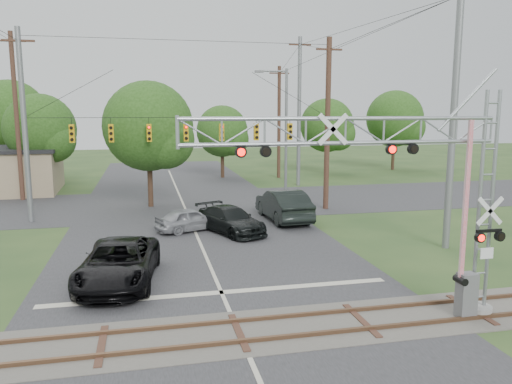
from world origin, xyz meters
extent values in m
plane|color=#29431F|center=(0.00, 0.00, 0.00)|extent=(160.00, 160.00, 0.00)
cube|color=#2B2B2E|center=(0.00, 10.00, 0.01)|extent=(14.00, 90.00, 0.02)
cube|color=#2B2B2E|center=(0.00, 24.00, 0.01)|extent=(90.00, 12.00, 0.02)
cube|color=#4D4942|center=(0.00, 2.00, 0.02)|extent=(90.00, 3.20, 0.05)
cube|color=brown|center=(0.00, 1.28, 0.09)|extent=(90.00, 0.12, 0.14)
cube|color=brown|center=(0.00, 2.72, 0.09)|extent=(90.00, 0.12, 0.14)
cylinder|color=gray|center=(8.01, 1.70, 0.15)|extent=(0.92, 0.92, 0.31)
cube|color=silver|center=(7.96, 1.39, 2.19)|extent=(0.46, 0.03, 0.36)
cube|color=slate|center=(7.40, 1.50, 0.76)|extent=(0.56, 0.46, 1.53)
cube|color=red|center=(7.15, 1.50, 3.87)|extent=(0.14, 0.09, 5.09)
cylinder|color=slate|center=(-9.50, 20.00, 5.75)|extent=(0.32, 0.32, 11.50)
cylinder|color=#3F271D|center=(9.50, 20.00, 5.75)|extent=(0.36, 0.36, 11.50)
cylinder|color=black|center=(0.00, 20.00, 6.29)|extent=(19.00, 0.03, 0.03)
cube|color=gold|center=(-6.86, 20.00, 5.34)|extent=(0.30, 0.30, 1.10)
cube|color=gold|center=(-4.57, 20.00, 5.34)|extent=(0.30, 0.30, 1.10)
cube|color=gold|center=(-2.29, 20.00, 5.34)|extent=(0.30, 0.30, 1.10)
cube|color=gold|center=(0.00, 20.00, 5.34)|extent=(0.30, 0.30, 1.10)
cube|color=gold|center=(2.29, 20.00, 5.34)|extent=(0.30, 0.30, 1.10)
cube|color=gold|center=(4.57, 20.00, 5.34)|extent=(0.30, 0.30, 1.10)
cube|color=gold|center=(6.86, 20.00, 5.34)|extent=(0.30, 0.30, 1.10)
imported|color=black|center=(-3.74, 7.45, 0.83)|extent=(3.43, 6.24, 1.65)
imported|color=black|center=(1.92, 14.63, 0.72)|extent=(3.86, 5.37, 1.44)
imported|color=gray|center=(-0.25, 15.58, 0.66)|extent=(4.20, 2.87, 1.33)
imported|color=black|center=(5.64, 17.13, 0.96)|extent=(2.32, 5.92, 1.92)
cylinder|color=slate|center=(8.55, 26.75, 5.00)|extent=(0.22, 0.22, 10.01)
cylinder|color=slate|center=(7.43, 26.75, 9.79)|extent=(2.22, 0.13, 0.13)
cube|color=slate|center=(6.32, 26.75, 9.73)|extent=(0.67, 0.28, 0.17)
cylinder|color=#3F271D|center=(-11.78, 28.28, 6.20)|extent=(0.34, 0.34, 12.41)
cube|color=#3F271D|center=(-11.78, 28.28, 11.71)|extent=(2.00, 0.12, 0.12)
cylinder|color=slate|center=(10.97, 31.06, 6.56)|extent=(0.34, 0.34, 13.12)
cube|color=#3F271D|center=(10.97, 31.06, 12.42)|extent=(2.00, 0.12, 0.12)
cylinder|color=slate|center=(11.78, 9.27, 6.31)|extent=(0.34, 0.34, 12.63)
cylinder|color=#3F271D|center=(10.62, 36.55, 5.54)|extent=(0.34, 0.34, 11.08)
cube|color=#3F271D|center=(10.62, 36.55, 10.38)|extent=(2.00, 0.12, 0.12)
cylinder|color=#39261A|center=(-15.04, 40.35, 2.22)|extent=(0.36, 0.36, 4.43)
sphere|color=#1E4313|center=(-15.04, 40.35, 6.25)|extent=(6.85, 6.85, 6.85)
cylinder|color=#39261A|center=(-10.89, 31.94, 1.86)|extent=(0.36, 0.36, 3.72)
sphere|color=#1E4313|center=(-10.89, 31.94, 5.24)|extent=(5.75, 5.75, 5.75)
cylinder|color=#39261A|center=(-2.30, 23.44, 2.01)|extent=(0.36, 0.36, 4.02)
sphere|color=#1E4313|center=(-2.30, 23.44, 5.66)|extent=(6.21, 6.21, 6.21)
cylinder|color=#39261A|center=(5.06, 37.86, 1.67)|extent=(0.36, 0.36, 3.34)
sphere|color=#1E4313|center=(5.06, 37.86, 4.70)|extent=(5.16, 5.16, 5.16)
cylinder|color=#39261A|center=(16.50, 38.64, 1.84)|extent=(0.36, 0.36, 3.69)
sphere|color=#1E4313|center=(16.50, 38.64, 5.20)|extent=(5.70, 5.70, 5.70)
cylinder|color=#39261A|center=(25.35, 40.53, 2.07)|extent=(0.36, 0.36, 4.14)
sphere|color=#1E4313|center=(25.35, 40.53, 5.84)|extent=(6.40, 6.40, 6.40)
camera|label=1|loc=(-2.60, -12.02, 6.67)|focal=35.00mm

